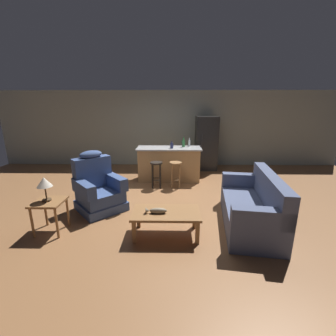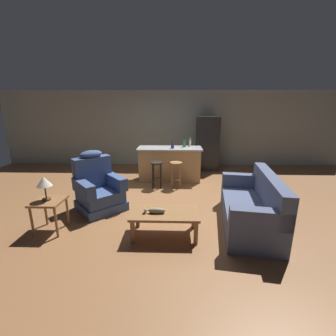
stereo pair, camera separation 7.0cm
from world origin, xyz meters
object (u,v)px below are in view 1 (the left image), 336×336
object	(u,v)px
refrigerator	(206,143)
couch	(253,207)
bottle_wine_dark	(172,146)
bottle_short_amber	(184,143)
bar_stool_right	(176,170)
bar_stool_left	(156,170)
kitchen_island	(169,164)
table_lamp	(44,183)
fish_figurine	(156,211)
coffee_table	(166,215)
recliner_near_lamp	(98,189)
bottle_tall_green	(189,143)
end_table	(49,206)

from	to	relation	value
refrigerator	couch	bearing A→B (deg)	-85.36
couch	bottle_wine_dark	size ratio (longest dim) A/B	9.91
bottle_short_amber	bar_stool_right	bearing A→B (deg)	-107.28
couch	bar_stool_left	world-z (taller)	couch
kitchen_island	bar_stool_right	world-z (taller)	kitchen_island
table_lamp	bottle_short_amber	bearing A→B (deg)	50.98
fish_figurine	bar_stool_right	bearing A→B (deg)	81.56
bar_stool_left	coffee_table	bearing A→B (deg)	-82.29
recliner_near_lamp	bottle_short_amber	size ratio (longest dim) A/B	4.24
bar_stool_left	bottle_wine_dark	distance (m)	0.86
kitchen_island	bottle_tall_green	world-z (taller)	bottle_tall_green
table_lamp	bottle_short_amber	xyz separation A→B (m)	(2.40, 2.96, 0.19)
kitchen_island	bar_stool_left	size ratio (longest dim) A/B	2.65
end_table	bottle_wine_dark	bearing A→B (deg)	53.26
refrigerator	bottle_wine_dark	world-z (taller)	refrigerator
couch	bottle_tall_green	bearing A→B (deg)	-62.97
coffee_table	bottle_tall_green	bearing A→B (deg)	79.25
table_lamp	couch	bearing A→B (deg)	4.73
bar_stool_right	bottle_short_amber	distance (m)	0.98
kitchen_island	bottle_short_amber	world-z (taller)	bottle_short_amber
recliner_near_lamp	coffee_table	bearing A→B (deg)	13.14
recliner_near_lamp	table_lamp	distance (m)	1.15
bar_stool_right	bottle_short_amber	bearing A→B (deg)	72.72
coffee_table	couch	world-z (taller)	couch
refrigerator	bottle_wine_dark	xyz separation A→B (m)	(-1.15, -1.32, 0.15)
coffee_table	recliner_near_lamp	size ratio (longest dim) A/B	0.92
coffee_table	bottle_short_amber	distance (m)	3.15
bottle_tall_green	couch	bearing A→B (deg)	-71.21
coffee_table	refrigerator	size ratio (longest dim) A/B	0.62
fish_figurine	end_table	distance (m)	1.80
coffee_table	recliner_near_lamp	xyz separation A→B (m)	(-1.42, 0.99, 0.06)
fish_figurine	refrigerator	bearing A→B (deg)	71.58
bottle_tall_green	bottle_short_amber	size ratio (longest dim) A/B	0.87
bottle_short_amber	table_lamp	bearing A→B (deg)	-129.02
coffee_table	end_table	xyz separation A→B (m)	(-1.95, 0.08, 0.10)
bar_stool_right	end_table	bearing A→B (deg)	-134.00
fish_figurine	refrigerator	size ratio (longest dim) A/B	0.19
refrigerator	bottle_short_amber	bearing A→B (deg)	-126.89
recliner_near_lamp	bottle_short_amber	distance (m)	2.84
bar_stool_right	refrigerator	size ratio (longest dim) A/B	0.39
bar_stool_left	refrigerator	xyz separation A→B (m)	(1.54, 1.83, 0.41)
bottle_short_amber	bottle_wine_dark	xyz separation A→B (m)	(-0.34, -0.24, -0.03)
end_table	bottle_tall_green	xyz separation A→B (m)	(2.55, 3.07, 0.58)
end_table	bar_stool_right	size ratio (longest dim) A/B	0.82
kitchen_island	bar_stool_left	xyz separation A→B (m)	(-0.32, -0.63, -0.01)
couch	refrigerator	bearing A→B (deg)	-77.12
kitchen_island	refrigerator	world-z (taller)	refrigerator
fish_figurine	kitchen_island	size ratio (longest dim) A/B	0.19
bar_stool_right	bottle_tall_green	size ratio (longest dim) A/B	2.75
fish_figurine	kitchen_island	world-z (taller)	kitchen_island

